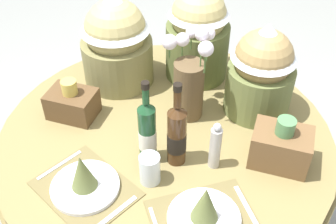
{
  "coord_description": "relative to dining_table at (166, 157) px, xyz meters",
  "views": [
    {
      "loc": [
        0.39,
        -1.15,
        1.87
      ],
      "look_at": [
        0.0,
        0.03,
        0.81
      ],
      "focal_mm": 44.19,
      "sensor_mm": 36.0,
      "label": 1
    }
  ],
  "objects": [
    {
      "name": "dining_table",
      "position": [
        0.0,
        0.0,
        0.0
      ],
      "size": [
        1.36,
        1.36,
        0.73
      ],
      "color": "olive",
      "rests_on": "ground"
    },
    {
      "name": "place_setting_left",
      "position": [
        -0.17,
        -0.36,
        0.19
      ],
      "size": [
        0.42,
        0.38,
        0.16
      ],
      "color": "brown",
      "rests_on": "dining_table"
    },
    {
      "name": "place_setting_right",
      "position": [
        0.25,
        -0.36,
        0.19
      ],
      "size": [
        0.43,
        0.41,
        0.16
      ],
      "color": "brown",
      "rests_on": "dining_table"
    },
    {
      "name": "flower_vase",
      "position": [
        0.05,
        0.15,
        0.32
      ],
      "size": [
        0.21,
        0.19,
        0.42
      ],
      "color": "brown",
      "rests_on": "dining_table"
    },
    {
      "name": "wine_bottle_left",
      "position": [
        -0.02,
        -0.15,
        0.28
      ],
      "size": [
        0.07,
        0.07,
        0.35
      ],
      "color": "#194223",
      "rests_on": "dining_table"
    },
    {
      "name": "wine_bottle_centre",
      "position": [
        0.09,
        -0.13,
        0.28
      ],
      "size": [
        0.07,
        0.07,
        0.35
      ],
      "color": "#422814",
      "rests_on": "dining_table"
    },
    {
      "name": "tumbler_near_left",
      "position": [
        0.03,
        -0.25,
        0.2
      ],
      "size": [
        0.07,
        0.07,
        0.12
      ],
      "primitive_type": "cylinder",
      "color": "silver",
      "rests_on": "dining_table"
    },
    {
      "name": "pepper_mill",
      "position": [
        0.22,
        -0.11,
        0.24
      ],
      "size": [
        0.04,
        0.04,
        0.2
      ],
      "color": "#B7B2AD",
      "rests_on": "dining_table"
    },
    {
      "name": "gift_tub_back_left",
      "position": [
        -0.32,
        0.28,
        0.37
      ],
      "size": [
        0.32,
        0.32,
        0.44
      ],
      "color": "olive",
      "rests_on": "dining_table"
    },
    {
      "name": "gift_tub_back_centre",
      "position": [
        0.01,
        0.43,
        0.39
      ],
      "size": [
        0.29,
        0.29,
        0.46
      ],
      "color": "#566033",
      "rests_on": "dining_table"
    },
    {
      "name": "gift_tub_back_right",
      "position": [
        0.32,
        0.26,
        0.36
      ],
      "size": [
        0.27,
        0.27,
        0.41
      ],
      "color": "olive",
      "rests_on": "dining_table"
    },
    {
      "name": "woven_basket_side_left",
      "position": [
        -0.4,
        -0.02,
        0.21
      ],
      "size": [
        0.19,
        0.14,
        0.17
      ],
      "color": "brown",
      "rests_on": "dining_table"
    },
    {
      "name": "woven_basket_side_right",
      "position": [
        0.45,
        -0.02,
        0.22
      ],
      "size": [
        0.21,
        0.15,
        0.2
      ],
      "color": "brown",
      "rests_on": "dining_table"
    }
  ]
}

